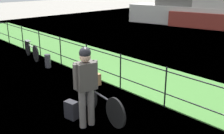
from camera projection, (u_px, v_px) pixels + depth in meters
The scene contains 12 objects.
ground_plane at pixel (62, 110), 6.26m from camera, with size 60.00×60.00×0.00m, color gray.
grass_strip at pixel (149, 78), 8.26m from camera, with size 27.00×2.40×0.03m, color #478438.
iron_fence at pixel (120, 69), 7.30m from camera, with size 18.04×0.04×1.00m.
bicycle_main at pixel (101, 102), 5.90m from camera, with size 1.70×0.30×0.65m.
wooden_crate at pixel (91, 78), 6.07m from camera, with size 0.38×0.29×0.26m, color olive.
terrier_dog at pixel (92, 70), 5.98m from camera, with size 0.32×0.18×0.18m.
cyclist_person at pixel (86, 81), 5.32m from camera, with size 0.31×0.54×1.68m.
backpack_on_paving at pixel (71, 110), 5.86m from camera, with size 0.28×0.18×0.40m, color black.
mooring_bollard at pixel (48, 61), 9.22m from camera, with size 0.20×0.20×0.46m, color #38383D.
bicycle_parked at pixel (31, 50), 10.24m from camera, with size 1.66×0.35×0.62m.
moored_boat_near at pixel (211, 14), 16.68m from camera, with size 5.13×3.07×3.82m.
moored_boat_far at pixel (178, 11), 18.10m from camera, with size 6.63×3.64×3.79m.
Camera 1 is at (4.95, -2.94, 2.92)m, focal length 43.35 mm.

